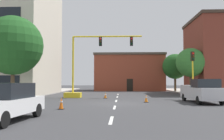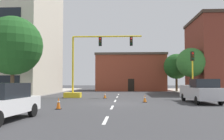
# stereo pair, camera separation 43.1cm
# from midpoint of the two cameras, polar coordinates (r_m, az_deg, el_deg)

# --- Properties ---
(ground_plane) EXTENTS (160.00, 160.00, 0.00)m
(ground_plane) POSITION_cam_midpoint_polar(r_m,az_deg,el_deg) (20.12, 0.22, -7.78)
(ground_plane) COLOR #38383A
(sidewalk_left) EXTENTS (6.00, 56.00, 0.14)m
(sidewalk_left) POSITION_cam_midpoint_polar(r_m,az_deg,el_deg) (30.86, -22.42, -5.63)
(sidewalk_left) COLOR #B2ADA3
(sidewalk_left) RESTS_ON ground_plane
(lane_stripe_seg_1) EXTENTS (0.16, 2.40, 0.01)m
(lane_stripe_seg_1) POSITION_cam_midpoint_polar(r_m,az_deg,el_deg) (11.69, -1.26, -11.57)
(lane_stripe_seg_1) COLOR silver
(lane_stripe_seg_1) RESTS_ON ground_plane
(lane_stripe_seg_2) EXTENTS (0.16, 2.40, 0.01)m
(lane_stripe_seg_2) POSITION_cam_midpoint_polar(r_m,az_deg,el_deg) (17.13, -0.13, -8.69)
(lane_stripe_seg_2) COLOR silver
(lane_stripe_seg_2) RESTS_ON ground_plane
(lane_stripe_seg_3) EXTENTS (0.16, 2.40, 0.01)m
(lane_stripe_seg_3) POSITION_cam_midpoint_polar(r_m,az_deg,el_deg) (22.61, 0.45, -7.20)
(lane_stripe_seg_3) COLOR silver
(lane_stripe_seg_3) RESTS_ON ground_plane
(lane_stripe_seg_4) EXTENTS (0.16, 2.40, 0.01)m
(lane_stripe_seg_4) POSITION_cam_midpoint_polar(r_m,az_deg,el_deg) (28.09, 0.80, -6.28)
(lane_stripe_seg_4) COLOR silver
(lane_stripe_seg_4) RESTS_ON ground_plane
(lane_stripe_seg_5) EXTENTS (0.16, 2.40, 0.01)m
(lane_stripe_seg_5) POSITION_cam_midpoint_polar(r_m,az_deg,el_deg) (33.58, 1.03, -5.67)
(lane_stripe_seg_5) COLOR silver
(lane_stripe_seg_5) RESTS_ON ground_plane
(building_brick_center) EXTENTS (12.99, 8.88, 6.89)m
(building_brick_center) POSITION_cam_midpoint_polar(r_m,az_deg,el_deg) (47.54, 3.73, -0.59)
(building_brick_center) COLOR brown
(building_brick_center) RESTS_ON ground_plane
(traffic_signal_gantry) EXTENTS (8.50, 1.20, 6.83)m
(traffic_signal_gantry) POSITION_cam_midpoint_polar(r_m,az_deg,el_deg) (27.20, -7.34, -1.74)
(traffic_signal_gantry) COLOR yellow
(traffic_signal_gantry) RESTS_ON ground_plane
(traffic_light_pole_right) EXTENTS (0.32, 0.47, 4.80)m
(traffic_light_pole_right) POSITION_cam_midpoint_polar(r_m,az_deg,el_deg) (26.04, 17.82, 1.30)
(traffic_light_pole_right) COLOR yellow
(traffic_light_pole_right) RESTS_ON ground_plane
(tree_right_mid) EXTENTS (3.64, 3.64, 5.96)m
(tree_right_mid) POSITION_cam_midpoint_polar(r_m,az_deg,el_deg) (32.24, 17.45, 1.64)
(tree_right_mid) COLOR #4C3823
(tree_right_mid) RESTS_ON ground_plane
(tree_right_far) EXTENTS (4.21, 4.21, 6.37)m
(tree_right_far) POSITION_cam_midpoint_polar(r_m,az_deg,el_deg) (42.36, 14.17, 0.80)
(tree_right_far) COLOR #4C3823
(tree_right_far) RESTS_ON ground_plane
(tree_left_near) EXTENTS (5.63, 5.63, 8.02)m
(tree_left_near) POSITION_cam_midpoint_polar(r_m,az_deg,el_deg) (25.32, -22.46, 5.29)
(tree_left_near) COLOR brown
(tree_left_near) RESTS_ON ground_plane
(pickup_truck_silver) EXTENTS (2.26, 5.49, 1.99)m
(pickup_truck_silver) POSITION_cam_midpoint_polar(r_m,az_deg,el_deg) (21.96, 19.59, -4.65)
(pickup_truck_silver) COLOR #BCBCC1
(pickup_truck_silver) RESTS_ON ground_plane
(sedan_white_near_left) EXTENTS (2.23, 4.64, 1.74)m
(sedan_white_near_left) POSITION_cam_midpoint_polar(r_m,az_deg,el_deg) (12.33, -24.40, -6.74)
(sedan_white_near_left) COLOR white
(sedan_white_near_left) RESTS_ON ground_plane
(traffic_cone_roadside_a) EXTENTS (0.36, 0.36, 0.60)m
(traffic_cone_roadside_a) POSITION_cam_midpoint_polar(r_m,az_deg,el_deg) (25.85, -2.03, -5.97)
(traffic_cone_roadside_a) COLOR black
(traffic_cone_roadside_a) RESTS_ON ground_plane
(traffic_cone_roadside_b) EXTENTS (0.36, 0.36, 0.66)m
(traffic_cone_roadside_b) POSITION_cam_midpoint_polar(r_m,az_deg,el_deg) (21.24, 7.36, -6.61)
(traffic_cone_roadside_b) COLOR black
(traffic_cone_roadside_b) RESTS_ON ground_plane
(traffic_cone_roadside_c) EXTENTS (0.36, 0.36, 0.78)m
(traffic_cone_roadside_c) POSITION_cam_midpoint_polar(r_m,az_deg,el_deg) (16.34, -12.47, -7.59)
(traffic_cone_roadside_c) COLOR black
(traffic_cone_roadside_c) RESTS_ON ground_plane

